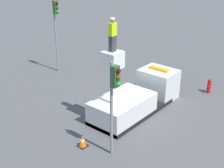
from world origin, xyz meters
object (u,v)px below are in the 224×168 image
worker (113,35)px  traffic_light_pole (114,92)px  traffic_cone_rear (82,141)px  traffic_light_across (56,21)px  fire_hydrant (209,86)px  bucket_truck (137,98)px

worker → traffic_light_pole: bearing=-138.8°
worker → traffic_cone_rear: worker is taller
traffic_light_pole → worker: bearing=41.2°
worker → traffic_light_across: worker is taller
traffic_light_pole → fire_hydrant: size_ratio=4.63×
traffic_light_across → traffic_cone_rear: bearing=-125.1°
bucket_truck → traffic_light_across: (1.35, 8.78, 3.30)m
bucket_truck → traffic_cone_rear: size_ratio=11.04×
traffic_light_pole → bucket_truck: bearing=22.6°
fire_hydrant → traffic_cone_rear: bearing=167.8°
traffic_light_across → fire_hydrant: traffic_light_across is taller
bucket_truck → worker: (-2.34, 0.00, 4.46)m
traffic_light_pole → traffic_cone_rear: traffic_light_pole is taller
traffic_light_across → traffic_light_pole: bearing=-118.6°
bucket_truck → worker: worker is taller
traffic_cone_rear → fire_hydrant: bearing=-12.2°
bucket_truck → traffic_light_across: traffic_light_across is taller
traffic_light_across → fire_hydrant: bearing=-70.4°
traffic_cone_rear → traffic_light_pole: bearing=-74.0°
bucket_truck → traffic_cone_rear: (-4.93, -0.17, -0.54)m
traffic_light_across → traffic_cone_rear: size_ratio=9.59×
traffic_light_pole → traffic_light_across: bearing=61.4°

